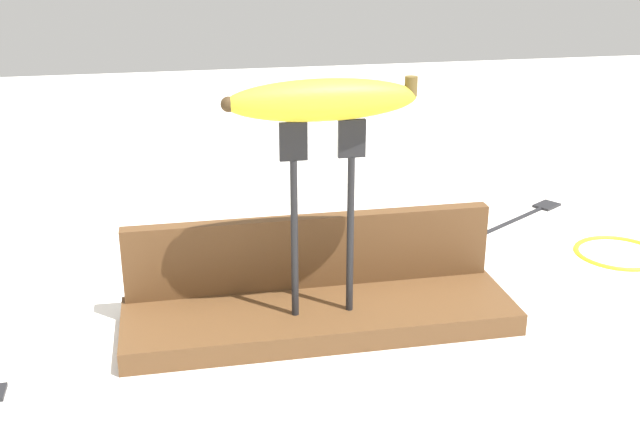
# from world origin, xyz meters

# --- Properties ---
(ground_plane) EXTENTS (3.00, 3.00, 0.00)m
(ground_plane) POSITION_xyz_m (0.00, 0.00, 0.00)
(ground_plane) COLOR silver
(wooden_board) EXTENTS (0.40, 0.12, 0.02)m
(wooden_board) POSITION_xyz_m (0.00, 0.00, 0.01)
(wooden_board) COLOR brown
(wooden_board) RESTS_ON ground
(board_backstop) EXTENTS (0.39, 0.02, 0.08)m
(board_backstop) POSITION_xyz_m (0.00, 0.05, 0.06)
(board_backstop) COLOR brown
(board_backstop) RESTS_ON wooden_board
(fork_stand_center) EXTENTS (0.08, 0.01, 0.19)m
(fork_stand_center) POSITION_xyz_m (0.00, -0.01, 0.14)
(fork_stand_center) COLOR black
(fork_stand_center) RESTS_ON wooden_board
(banana_raised_center) EXTENTS (0.18, 0.04, 0.04)m
(banana_raised_center) POSITION_xyz_m (-0.00, -0.01, 0.24)
(banana_raised_center) COLOR yellow
(banana_raised_center) RESTS_ON fork_stand_center
(fork_fallen_far) EXTENTS (0.15, 0.11, 0.01)m
(fork_fallen_far) POSITION_xyz_m (0.36, 0.26, 0.00)
(fork_fallen_far) COLOR black
(fork_fallen_far) RESTS_ON ground
(wire_coil) EXTENTS (0.11, 0.11, 0.01)m
(wire_coil) POSITION_xyz_m (0.40, 0.11, 0.00)
(wire_coil) COLOR gold
(wire_coil) RESTS_ON ground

